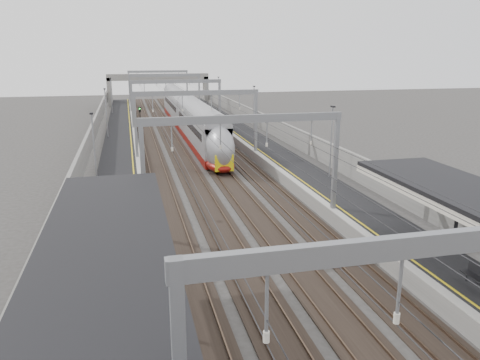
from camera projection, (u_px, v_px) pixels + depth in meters
platform_left at (121, 156)px, 50.54m from camera, size 4.00×120.00×1.00m
platform_right at (263, 149)px, 54.15m from camera, size 4.00×120.00×1.00m
tracks at (194, 157)px, 52.46m from camera, size 11.40×140.00×0.20m
overhead_line at (185, 97)px, 57.07m from camera, size 13.00×140.00×6.60m
canopy_left at (94, 356)px, 9.92m from camera, size 4.40×30.00×4.24m
overbridge at (158, 81)px, 102.68m from camera, size 22.00×2.20×6.90m
wall_left at (89, 148)px, 49.53m from camera, size 0.30×120.00×3.20m
wall_right at (289, 139)px, 54.58m from camera, size 0.30×120.00×3.20m
train at (190, 120)px, 65.92m from camera, size 2.83×51.64×4.48m
signal_green at (140, 114)px, 70.10m from camera, size 0.32×0.32×3.48m
signal_red_near at (193, 111)px, 74.52m from camera, size 0.32×0.32×3.48m
signal_red_far at (207, 110)px, 75.00m from camera, size 0.32×0.32×3.48m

